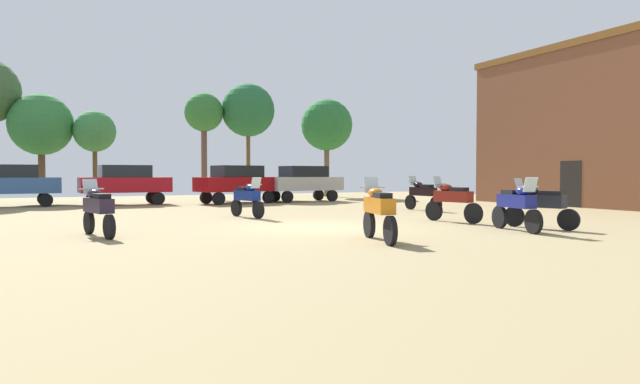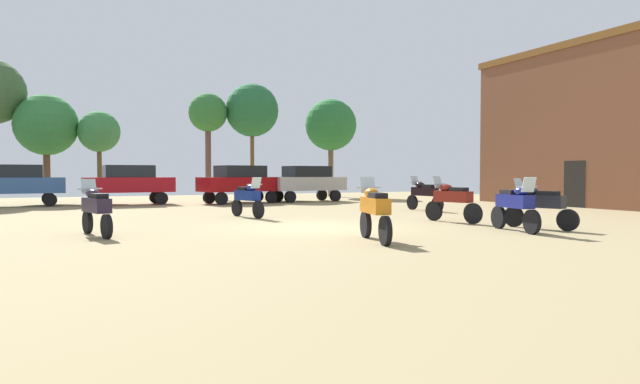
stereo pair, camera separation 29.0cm
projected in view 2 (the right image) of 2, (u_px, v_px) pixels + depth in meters
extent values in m
cube|color=#938158|center=(313.00, 228.00, 16.10)|extent=(44.00, 52.00, 0.02)
cube|color=black|center=(575.00, 184.00, 25.68)|extent=(0.08, 1.20, 2.20)
cylinder|color=black|center=(366.00, 224.00, 13.48)|extent=(0.27, 0.67, 0.66)
cylinder|color=black|center=(385.00, 231.00, 11.95)|extent=(0.27, 0.67, 0.66)
cube|color=orange|center=(375.00, 205.00, 12.70)|extent=(0.66, 1.38, 0.36)
ellipsoid|color=orange|center=(371.00, 193.00, 12.98)|extent=(0.42, 0.54, 0.24)
cube|color=black|center=(378.00, 195.00, 12.46)|extent=(0.42, 0.61, 0.12)
cube|color=silver|center=(367.00, 185.00, 13.30)|extent=(0.39, 0.23, 0.39)
cylinder|color=#B7B7BC|center=(369.00, 188.00, 13.21)|extent=(0.61, 0.18, 0.04)
cylinder|color=black|center=(258.00, 210.00, 19.25)|extent=(0.27, 0.62, 0.61)
cylinder|color=black|center=(237.00, 208.00, 20.40)|extent=(0.27, 0.62, 0.61)
cube|color=navy|center=(247.00, 195.00, 19.81)|extent=(0.66, 1.31, 0.36)
ellipsoid|color=navy|center=(251.00, 188.00, 19.58)|extent=(0.43, 0.54, 0.24)
cube|color=black|center=(244.00, 189.00, 19.97)|extent=(0.43, 0.62, 0.12)
cube|color=silver|center=(256.00, 183.00, 19.33)|extent=(0.39, 0.24, 0.39)
cylinder|color=#B7B7BC|center=(255.00, 184.00, 19.40)|extent=(0.61, 0.19, 0.04)
cylinder|color=black|center=(412.00, 202.00, 24.06)|extent=(0.17, 0.64, 0.64)
cylinder|color=black|center=(438.00, 204.00, 22.64)|extent=(0.17, 0.64, 0.64)
cube|color=black|center=(425.00, 191.00, 23.34)|extent=(0.48, 1.41, 0.36)
ellipsoid|color=black|center=(420.00, 185.00, 23.60)|extent=(0.36, 0.51, 0.24)
cube|color=black|center=(428.00, 186.00, 23.12)|extent=(0.35, 0.58, 0.12)
cube|color=silver|center=(415.00, 181.00, 23.89)|extent=(0.37, 0.18, 0.39)
cylinder|color=#B7B7BC|center=(416.00, 182.00, 23.81)|extent=(0.62, 0.09, 0.04)
cylinder|color=black|center=(434.00, 211.00, 18.42)|extent=(0.26, 0.66, 0.65)
cylinder|color=black|center=(473.00, 214.00, 17.16)|extent=(0.26, 0.66, 0.65)
cube|color=maroon|center=(453.00, 197.00, 17.78)|extent=(0.65, 1.39, 0.36)
ellipsoid|color=maroon|center=(446.00, 188.00, 18.01)|extent=(0.42, 0.54, 0.24)
cube|color=black|center=(459.00, 189.00, 17.58)|extent=(0.42, 0.61, 0.12)
cube|color=silver|center=(438.00, 182.00, 18.27)|extent=(0.38, 0.23, 0.39)
cylinder|color=#B7B7BC|center=(440.00, 184.00, 18.19)|extent=(0.61, 0.17, 0.04)
cylinder|color=black|center=(88.00, 222.00, 14.44)|extent=(0.26, 0.61, 0.60)
cylinder|color=black|center=(107.00, 227.00, 13.21)|extent=(0.26, 0.61, 0.60)
cube|color=#251B30|center=(96.00, 205.00, 13.81)|extent=(0.67, 1.39, 0.36)
ellipsoid|color=#251B30|center=(93.00, 194.00, 14.04)|extent=(0.43, 0.54, 0.24)
cube|color=black|center=(99.00, 196.00, 13.62)|extent=(0.43, 0.62, 0.12)
cube|color=silver|center=(89.00, 186.00, 14.29)|extent=(0.39, 0.23, 0.39)
cylinder|color=#B7B7BC|center=(90.00, 189.00, 14.22)|extent=(0.61, 0.18, 0.04)
cylinder|color=black|center=(532.00, 222.00, 14.21)|extent=(0.24, 0.65, 0.64)
cylinder|color=black|center=(499.00, 217.00, 15.73)|extent=(0.24, 0.65, 0.64)
cube|color=navy|center=(515.00, 201.00, 14.96)|extent=(0.61, 1.38, 0.36)
ellipsoid|color=navy|center=(521.00, 191.00, 14.66)|extent=(0.41, 0.53, 0.24)
cube|color=black|center=(510.00, 192.00, 15.17)|extent=(0.40, 0.61, 0.12)
cube|color=silver|center=(529.00, 185.00, 14.33)|extent=(0.38, 0.22, 0.39)
cylinder|color=#B7B7BC|center=(526.00, 187.00, 14.42)|extent=(0.62, 0.15, 0.04)
cylinder|color=black|center=(514.00, 217.00, 16.25)|extent=(0.28, 0.61, 0.60)
cylinder|color=black|center=(568.00, 220.00, 15.02)|extent=(0.28, 0.61, 0.60)
cube|color=#23252C|center=(540.00, 201.00, 15.62)|extent=(0.72, 1.42, 0.36)
ellipsoid|color=#23252C|center=(530.00, 191.00, 15.84)|extent=(0.44, 0.55, 0.24)
cube|color=black|center=(548.00, 193.00, 15.43)|extent=(0.44, 0.62, 0.12)
cube|color=silver|center=(519.00, 185.00, 16.10)|extent=(0.39, 0.25, 0.39)
cylinder|color=#B7B7BC|center=(522.00, 187.00, 16.02)|extent=(0.61, 0.20, 0.04)
cylinder|color=black|center=(50.00, 200.00, 26.31)|extent=(0.65, 0.26, 0.64)
cylinder|color=black|center=(49.00, 199.00, 27.58)|extent=(0.65, 0.26, 0.64)
cube|color=#325895|center=(15.00, 185.00, 26.23)|extent=(4.41, 2.08, 0.75)
cube|color=black|center=(15.00, 171.00, 26.21)|extent=(2.46, 1.74, 0.61)
cylinder|color=black|center=(290.00, 197.00, 29.67)|extent=(0.66, 0.30, 0.64)
cylinder|color=black|center=(278.00, 196.00, 30.89)|extent=(0.66, 0.30, 0.64)
cylinder|color=black|center=(335.00, 196.00, 31.22)|extent=(0.66, 0.30, 0.64)
cylinder|color=black|center=(322.00, 195.00, 32.44)|extent=(0.66, 0.30, 0.64)
cube|color=#B0B1AE|center=(307.00, 184.00, 31.03)|extent=(4.50, 2.35, 0.75)
cube|color=black|center=(307.00, 172.00, 31.01)|extent=(2.55, 1.88, 0.61)
cylinder|color=black|center=(221.00, 199.00, 27.67)|extent=(0.67, 0.35, 0.64)
cylinder|color=black|center=(209.00, 198.00, 28.83)|extent=(0.67, 0.35, 0.64)
cylinder|color=black|center=(271.00, 197.00, 29.41)|extent=(0.67, 0.35, 0.64)
cylinder|color=black|center=(258.00, 196.00, 30.57)|extent=(0.67, 0.35, 0.64)
cube|color=maroon|center=(240.00, 184.00, 29.10)|extent=(4.58, 2.65, 0.75)
cube|color=black|center=(240.00, 171.00, 29.08)|extent=(2.64, 2.04, 0.61)
cylinder|color=black|center=(100.00, 200.00, 26.52)|extent=(0.65, 0.26, 0.64)
cylinder|color=black|center=(96.00, 198.00, 27.80)|extent=(0.65, 0.26, 0.64)
cylinder|color=black|center=(161.00, 198.00, 27.89)|extent=(0.65, 0.26, 0.64)
cylinder|color=black|center=(156.00, 197.00, 29.16)|extent=(0.65, 0.26, 0.64)
cube|color=#A10D18|center=(129.00, 185.00, 27.82)|extent=(4.40, 2.05, 0.75)
cube|color=black|center=(129.00, 171.00, 27.80)|extent=(2.45, 1.72, 0.61)
cylinder|color=brown|center=(252.00, 160.00, 35.88)|extent=(0.25, 0.25, 4.93)
sphere|color=#246436|center=(252.00, 110.00, 35.77)|extent=(3.44, 3.44, 3.44)
cylinder|color=brown|center=(100.00, 171.00, 31.02)|extent=(0.25, 0.25, 3.43)
sphere|color=#387D40|center=(99.00, 132.00, 30.94)|extent=(2.30, 2.30, 2.30)
cylinder|color=brown|center=(331.00, 166.00, 37.97)|extent=(0.36, 0.36, 4.14)
sphere|color=#266B31|center=(331.00, 125.00, 37.88)|extent=(3.54, 3.54, 3.54)
cylinder|color=brown|center=(208.00, 160.00, 34.87)|extent=(0.36, 0.36, 4.90)
sphere|color=#2F6F31|center=(208.00, 112.00, 34.77)|extent=(2.43, 2.43, 2.43)
cylinder|color=brown|center=(47.00, 170.00, 30.43)|extent=(0.36, 0.36, 3.51)
sphere|color=#307538|center=(46.00, 125.00, 30.34)|extent=(3.37, 3.37, 3.37)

